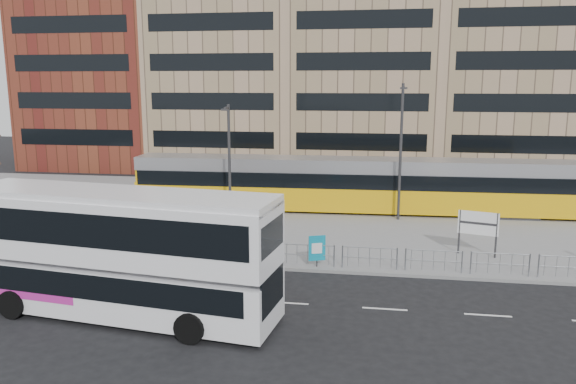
# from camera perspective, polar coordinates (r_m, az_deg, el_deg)

# --- Properties ---
(ground) EXTENTS (120.00, 120.00, 0.00)m
(ground) POSITION_cam_1_polar(r_m,az_deg,el_deg) (27.72, -2.91, -7.84)
(ground) COLOR black
(ground) RESTS_ON ground
(plaza) EXTENTS (64.00, 24.00, 0.15)m
(plaza) POSITION_cam_1_polar(r_m,az_deg,el_deg) (39.06, 0.71, -2.08)
(plaza) COLOR gray
(plaza) RESTS_ON ground
(kerb) EXTENTS (64.00, 0.25, 0.17)m
(kerb) POSITION_cam_1_polar(r_m,az_deg,el_deg) (27.74, -2.89, -7.66)
(kerb) COLOR gray
(kerb) RESTS_ON ground
(building_row) EXTENTS (70.40, 18.40, 31.20)m
(building_row) POSITION_cam_1_polar(r_m,az_deg,el_deg) (60.16, 5.43, 14.81)
(building_row) COLOR brown
(building_row) RESTS_ON ground
(pedestrian_barrier) EXTENTS (32.07, 0.07, 1.10)m
(pedestrian_barrier) POSITION_cam_1_polar(r_m,az_deg,el_deg) (27.56, 1.38, -5.80)
(pedestrian_barrier) COLOR #979A9F
(pedestrian_barrier) RESTS_ON plaza
(road_markings) EXTENTS (62.00, 0.12, 0.01)m
(road_markings) POSITION_cam_1_polar(r_m,az_deg,el_deg) (23.86, -2.52, -11.04)
(road_markings) COLOR white
(road_markings) RESTS_ON ground
(double_decker_bus) EXTENTS (12.66, 4.46, 4.96)m
(double_decker_bus) POSITION_cam_1_polar(r_m,az_deg,el_deg) (22.56, -16.78, -5.64)
(double_decker_bus) COLOR white
(double_decker_bus) RESTS_ON ground
(tram) EXTENTS (31.35, 3.94, 3.69)m
(tram) POSITION_cam_1_polar(r_m,az_deg,el_deg) (39.11, 7.23, 0.72)
(tram) COLOR #E0A70C
(tram) RESTS_ON plaza
(station_sign) EXTENTS (1.97, 0.64, 2.33)m
(station_sign) POSITION_cam_1_polar(r_m,az_deg,el_deg) (30.48, 18.75, -3.22)
(station_sign) COLOR #2D2D30
(station_sign) RESTS_ON plaza
(ad_panel) EXTENTS (0.80, 0.36, 1.56)m
(ad_panel) POSITION_cam_1_polar(r_m,az_deg,el_deg) (27.35, 2.97, -5.76)
(ad_panel) COLOR #2D2D30
(ad_panel) RESTS_ON plaza
(pedestrian) EXTENTS (0.48, 0.65, 1.65)m
(pedestrian) POSITION_cam_1_polar(r_m,az_deg,el_deg) (31.61, -3.95, -3.61)
(pedestrian) COLOR black
(pedestrian) RESTS_ON plaza
(traffic_light_west) EXTENTS (0.20, 0.23, 3.10)m
(traffic_light_west) POSITION_cam_1_polar(r_m,az_deg,el_deg) (30.84, -20.08, -2.45)
(traffic_light_west) COLOR #2D2D30
(traffic_light_west) RESTS_ON plaza
(lamp_post_west) EXTENTS (0.45, 1.04, 7.47)m
(lamp_post_west) POSITION_cam_1_polar(r_m,az_deg,el_deg) (35.98, -6.00, 3.48)
(lamp_post_west) COLOR #2D2D30
(lamp_post_west) RESTS_ON plaza
(lamp_post_east) EXTENTS (0.45, 1.04, 8.77)m
(lamp_post_east) POSITION_cam_1_polar(r_m,az_deg,el_deg) (36.61, 11.39, 4.50)
(lamp_post_east) COLOR #2D2D30
(lamp_post_east) RESTS_ON plaza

